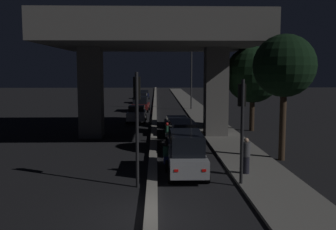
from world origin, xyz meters
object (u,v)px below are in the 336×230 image
Objects in this scene: car_white_lead_oncoming at (137,114)px; motorcycle_blue_filtering_near at (166,157)px; car_dark_red_second_oncoming at (141,103)px; motorcycle_white_filtering_mid at (167,134)px; car_black_third at (177,125)px; car_dark_blue_fourth_oncoming at (144,94)px; car_dark_red_third_oncoming at (142,98)px; street_lamp at (188,71)px; car_silver_lead at (186,153)px; pedestrian_on_sidewalk at (246,156)px; traffic_light_left_of_median at (137,109)px; car_dark_blue_second at (182,135)px; traffic_light_right_of_median at (242,114)px.

motorcycle_blue_filtering_near is (2.38, -18.35, -0.17)m from car_white_lead_oncoming.
motorcycle_white_filtering_mid is at bearing 9.96° from car_dark_red_second_oncoming.
car_dark_blue_fourth_oncoming reaches higher than car_black_third.
car_dark_red_third_oncoming reaches higher than car_white_lead_oncoming.
street_lamp is 31.16m from car_silver_lead.
car_dark_red_third_oncoming reaches higher than car_black_third.
car_dark_red_second_oncoming is at bearing 4.30° from motorcycle_blue_filtering_near.
car_dark_red_second_oncoming is 2.44× the size of pedestrian_on_sidewalk.
motorcycle_white_filtering_mid is 1.08× the size of pedestrian_on_sidewalk.
car_silver_lead reaches higher than car_dark_red_third_oncoming.
car_dark_blue_fourth_oncoming is 2.27× the size of motorcycle_blue_filtering_near.
car_silver_lead is at bearing -94.74° from street_lamp.
traffic_light_left_of_median is 33.08m from street_lamp.
pedestrian_on_sidewalk reaches higher than motorcycle_white_filtering_mid.
car_dark_blue_second is at bearing 7.38° from car_dark_red_third_oncoming.
car_silver_lead is 50.50m from car_dark_blue_fourth_oncoming.
car_silver_lead is (2.25, 1.87, -2.29)m from traffic_light_left_of_median.
motorcycle_blue_filtering_near is (2.63, -49.31, -0.17)m from car_dark_blue_fourth_oncoming.
car_white_lead_oncoming is (-5.54, 21.29, -2.37)m from traffic_light_right_of_median.
motorcycle_blue_filtering_near is at bearing 137.09° from traffic_light_right_of_median.
car_dark_blue_fourth_oncoming is at bearing 2.39° from car_dark_blue_second.
car_dark_blue_fourth_oncoming is (-0.25, 30.95, -0.01)m from car_white_lead_oncoming.
traffic_light_right_of_median is 2.51× the size of motorcycle_white_filtering_mid.
car_silver_lead reaches higher than car_white_lead_oncoming.
car_dark_blue_second is 4.74m from motorcycle_blue_filtering_near.
street_lamp is at bearing 14.84° from car_dark_blue_fourth_oncoming.
car_white_lead_oncoming is (-5.89, -11.40, -4.05)m from street_lamp.
car_dark_blue_second is at bearing 72.20° from traffic_light_left_of_median.
traffic_light_right_of_median is 0.57× the size of street_lamp.
car_black_third is at bearing 98.82° from traffic_light_right_of_median.
car_silver_lead is at bearing 9.29° from car_dark_red_second_oncoming.
car_dark_red_second_oncoming is at bearing 6.56° from motorcycle_white_filtering_mid.
car_dark_blue_fourth_oncoming is at bearing -178.64° from car_white_lead_oncoming.
street_lamp is at bearing 31.50° from car_dark_red_third_oncoming.
car_dark_blue_second is at bearing 2.21° from car_dark_blue_fourth_oncoming.
car_dark_blue_second is 2.46× the size of motorcycle_white_filtering_mid.
motorcycle_blue_filtering_near is 0.96× the size of motorcycle_white_filtering_mid.
car_dark_red_third_oncoming is at bearing 3.30° from motorcycle_blue_filtering_near.
car_dark_red_second_oncoming reaches higher than car_dark_red_third_oncoming.
traffic_light_right_of_median is 1.13× the size of car_dark_red_third_oncoming.
car_silver_lead is at bearing 173.00° from pedestrian_on_sidewalk.
motorcycle_blue_filtering_near is 1.04× the size of pedestrian_on_sidewalk.
car_white_lead_oncoming is at bearing 2.71° from car_dark_red_second_oncoming.
car_dark_red_third_oncoming is (-5.83, 43.32, -2.33)m from traffic_light_right_of_median.
car_dark_blue_second reaches higher than motorcycle_blue_filtering_near.
street_lamp is 1.98× the size of car_dark_red_third_oncoming.
car_dark_red_second_oncoming reaches higher than motorcycle_white_filtering_mid.
traffic_light_right_of_median is 2.71× the size of pedestrian_on_sidewalk.
traffic_light_left_of_median reaches higher than car_dark_red_third_oncoming.
traffic_light_left_of_median is 1.23× the size of car_dark_blue_fourth_oncoming.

